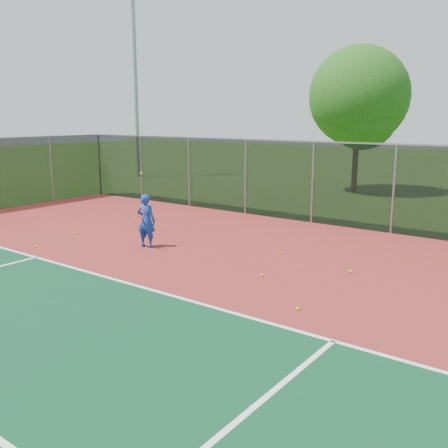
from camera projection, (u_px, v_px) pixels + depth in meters
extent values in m
plane|color=#2E5718|center=(128.00, 378.00, 7.59)|extent=(120.00, 120.00, 0.00)
cube|color=maroon|center=(209.00, 333.00, 9.16)|extent=(30.00, 20.00, 0.02)
cube|color=white|center=(333.00, 341.00, 8.77)|extent=(22.00, 0.10, 0.00)
cube|color=black|center=(394.00, 190.00, 16.69)|extent=(30.00, 0.04, 3.00)
cube|color=gray|center=(397.00, 144.00, 16.38)|extent=(30.00, 0.06, 0.06)
imported|color=#123DA8|center=(146.00, 221.00, 15.02)|extent=(0.68, 0.53, 1.63)
cylinder|color=black|center=(144.00, 222.00, 14.73)|extent=(0.03, 0.15, 0.27)
torus|color=#A51414|center=(141.00, 213.00, 14.59)|extent=(0.30, 0.13, 0.29)
sphere|color=#C3EA1B|center=(141.00, 173.00, 14.95)|extent=(0.07, 0.07, 0.07)
sphere|color=#C3EA1B|center=(74.00, 234.00, 16.77)|extent=(0.07, 0.07, 0.07)
sphere|color=#C3EA1B|center=(298.00, 309.00, 10.20)|extent=(0.07, 0.07, 0.07)
sphere|color=#C3EA1B|center=(262.00, 275.00, 12.38)|extent=(0.07, 0.07, 0.07)
sphere|color=#C3EA1B|center=(36.00, 246.00, 15.11)|extent=(0.07, 0.07, 0.07)
sphere|color=#C3EA1B|center=(136.00, 218.00, 19.40)|extent=(0.07, 0.07, 0.07)
sphere|color=#C3EA1B|center=(351.00, 271.00, 12.66)|extent=(0.07, 0.07, 0.07)
sphere|color=#C3EA1B|center=(163.00, 225.00, 18.07)|extent=(0.07, 0.07, 0.07)
sphere|color=#C3EA1B|center=(281.00, 253.00, 14.43)|extent=(0.07, 0.07, 0.07)
cylinder|color=gray|center=(136.00, 90.00, 32.14)|extent=(0.24, 0.24, 11.26)
cylinder|color=#3A2115|center=(355.00, 165.00, 26.25)|extent=(0.30, 0.30, 2.87)
sphere|color=#1B4A13|center=(359.00, 96.00, 25.51)|extent=(5.11, 5.11, 5.11)
sphere|color=#1B4A13|center=(363.00, 115.00, 25.25)|extent=(3.51, 3.51, 3.51)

